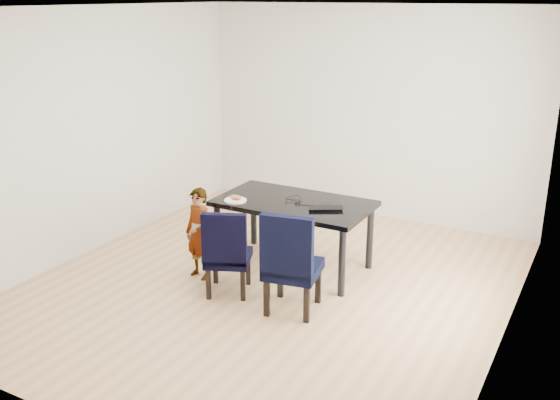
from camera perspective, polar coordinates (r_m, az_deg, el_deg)
The scene contains 14 objects.
floor at distance 6.39m, azimuth -0.87°, elevation -7.80°, with size 4.50×5.00×0.01m, color tan.
ceiling at distance 5.73m, azimuth -1.01°, elevation 17.31°, with size 4.50×5.00×0.01m, color white.
wall_back at distance 8.13m, azimuth 7.93°, elevation 7.85°, with size 4.50×0.01×2.70m, color silver.
wall_front at distance 4.04m, azimuth -18.87°, elevation -3.87°, with size 4.50×0.01×2.70m, color white.
wall_left at distance 7.27m, azimuth -16.65°, elevation 6.01°, with size 0.01×5.00×2.70m, color white.
wall_right at distance 5.22m, azimuth 21.11°, elevation 0.84°, with size 0.01×5.00×2.70m, color silver.
dining_table at distance 6.63m, azimuth 1.25°, elevation -3.18°, with size 1.60×0.90×0.75m, color black.
chair_left at distance 6.09m, azimuth -4.77°, elevation -4.61°, with size 0.42×0.44×0.88m, color black.
chair_right at distance 5.72m, azimuth 1.22°, elevation -5.51°, with size 0.48×0.50×0.99m, color black.
child at distance 6.42m, azimuth -7.41°, elevation -3.07°, with size 0.35×0.23×0.96m, color #FF9C15.
plate at distance 6.53m, azimuth -4.10°, elevation -0.03°, with size 0.24×0.24×0.01m, color white.
sandwich at distance 6.52m, azimuth -4.06°, elevation 0.25°, with size 0.13×0.06×0.05m, color #A06439.
laptop at distance 6.30m, azimuth 4.17°, elevation -0.64°, with size 0.34×0.22×0.03m, color black.
cable_tangle at distance 6.44m, azimuth 1.17°, elevation -0.28°, with size 0.16×0.16×0.01m, color black.
Camera 1 is at (2.85, -4.97, 2.81)m, focal length 40.00 mm.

